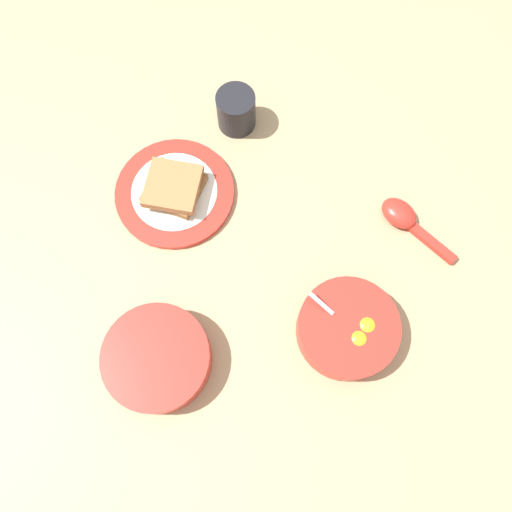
# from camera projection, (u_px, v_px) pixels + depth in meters

# --- Properties ---
(ground_plane) EXTENTS (3.00, 3.00, 0.00)m
(ground_plane) POSITION_uv_depth(u_px,v_px,m) (251.00, 257.00, 0.91)
(ground_plane) COLOR tan
(egg_bowl) EXTENTS (0.17, 0.17, 0.08)m
(egg_bowl) POSITION_uv_depth(u_px,v_px,m) (347.00, 329.00, 0.84)
(egg_bowl) COLOR red
(egg_bowl) RESTS_ON ground_plane
(toast_plate) EXTENTS (0.23, 0.23, 0.01)m
(toast_plate) POSITION_uv_depth(u_px,v_px,m) (175.00, 193.00, 0.95)
(toast_plate) COLOR red
(toast_plate) RESTS_ON ground_plane
(toast_sandwich) EXTENTS (0.11, 0.11, 0.04)m
(toast_sandwich) POSITION_uv_depth(u_px,v_px,m) (173.00, 187.00, 0.92)
(toast_sandwich) COLOR brown
(toast_sandwich) RESTS_ON toast_plate
(soup_spoon) EXTENTS (0.17, 0.09, 0.03)m
(soup_spoon) POSITION_uv_depth(u_px,v_px,m) (405.00, 218.00, 0.92)
(soup_spoon) COLOR red
(soup_spoon) RESTS_ON ground_plane
(congee_bowl) EXTENTS (0.18, 0.18, 0.06)m
(congee_bowl) POSITION_uv_depth(u_px,v_px,m) (157.00, 358.00, 0.82)
(congee_bowl) COLOR red
(congee_bowl) RESTS_ON ground_plane
(drinking_cup) EXTENTS (0.08, 0.08, 0.08)m
(drinking_cup) POSITION_uv_depth(u_px,v_px,m) (236.00, 110.00, 0.96)
(drinking_cup) COLOR black
(drinking_cup) RESTS_ON ground_plane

